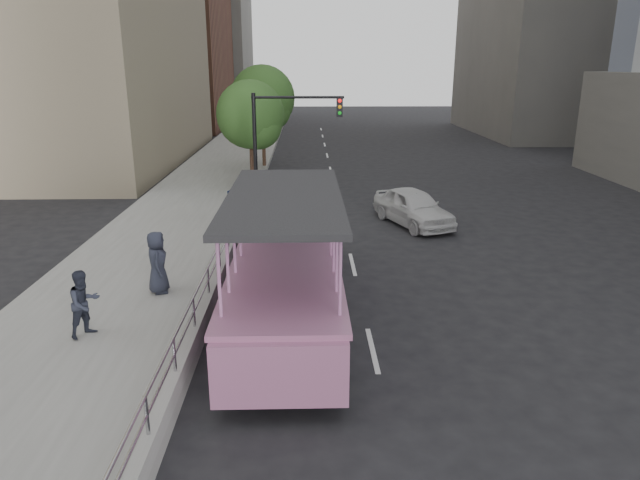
% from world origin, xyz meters
% --- Properties ---
extents(ground, '(160.00, 160.00, 0.00)m').
position_xyz_m(ground, '(0.00, 0.00, 0.00)').
color(ground, black).
extents(sidewalk, '(5.50, 80.00, 0.30)m').
position_xyz_m(sidewalk, '(-5.75, 10.00, 0.15)').
color(sidewalk, '#999994').
rests_on(sidewalk, ground).
extents(kerb_wall, '(0.24, 30.00, 0.36)m').
position_xyz_m(kerb_wall, '(-3.12, 2.00, 0.48)').
color(kerb_wall, '#9F9F9A').
rests_on(kerb_wall, sidewalk).
extents(guardrail, '(0.07, 22.00, 0.71)m').
position_xyz_m(guardrail, '(-3.12, 2.00, 1.14)').
color(guardrail, '#AAAAAF').
rests_on(guardrail, kerb_wall).
extents(duck_boat, '(2.70, 10.53, 3.49)m').
position_xyz_m(duck_boat, '(-1.05, 0.50, 1.30)').
color(duck_boat, black).
rests_on(duck_boat, ground).
extents(car, '(3.25, 4.79, 1.51)m').
position_xyz_m(car, '(3.90, 8.91, 0.76)').
color(car, silver).
rests_on(car, ground).
extents(pedestrian_mid, '(0.95, 0.99, 1.61)m').
position_xyz_m(pedestrian_mid, '(-5.71, -1.66, 1.10)').
color(pedestrian_mid, '#252937').
rests_on(pedestrian_mid, sidewalk).
extents(pedestrian_far, '(0.72, 0.96, 1.76)m').
position_xyz_m(pedestrian_far, '(-4.67, 0.99, 1.18)').
color(pedestrian_far, '#252937').
rests_on(pedestrian_far, sidewalk).
extents(parking_sign, '(0.25, 0.59, 2.79)m').
position_xyz_m(parking_sign, '(-2.77, 3.06, 1.75)').
color(parking_sign, black).
rests_on(parking_sign, ground).
extents(traffic_signal, '(4.20, 0.32, 5.20)m').
position_xyz_m(traffic_signal, '(-1.70, 12.50, 3.50)').
color(traffic_signal, black).
rests_on(traffic_signal, ground).
extents(street_tree_near, '(3.52, 3.52, 5.72)m').
position_xyz_m(street_tree_near, '(-3.30, 15.93, 3.82)').
color(street_tree_near, '#362218').
rests_on(street_tree_near, ground).
extents(street_tree_far, '(3.97, 3.97, 6.45)m').
position_xyz_m(street_tree_far, '(-3.10, 21.93, 4.31)').
color(street_tree_far, '#362218').
rests_on(street_tree_far, ground).
extents(midrise_stone_b, '(16.00, 14.00, 20.00)m').
position_xyz_m(midrise_stone_b, '(-16.00, 64.00, 10.00)').
color(midrise_stone_b, slate).
rests_on(midrise_stone_b, ground).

